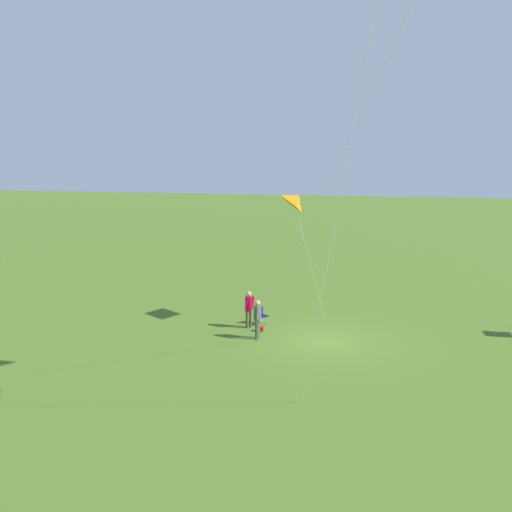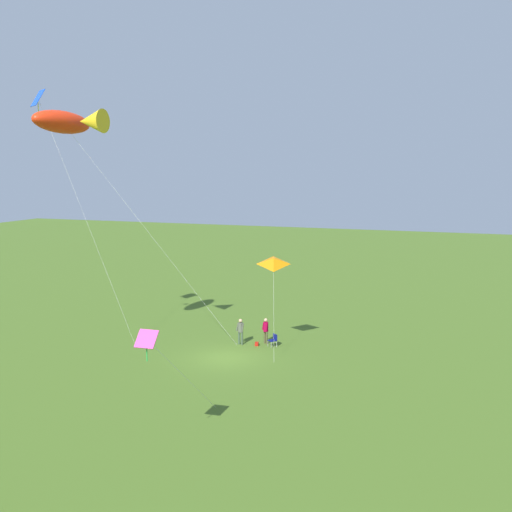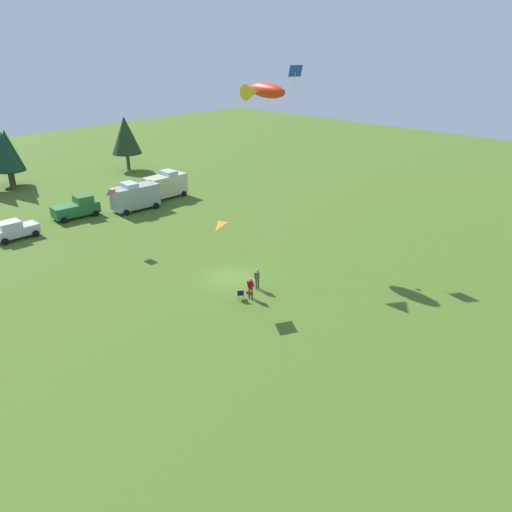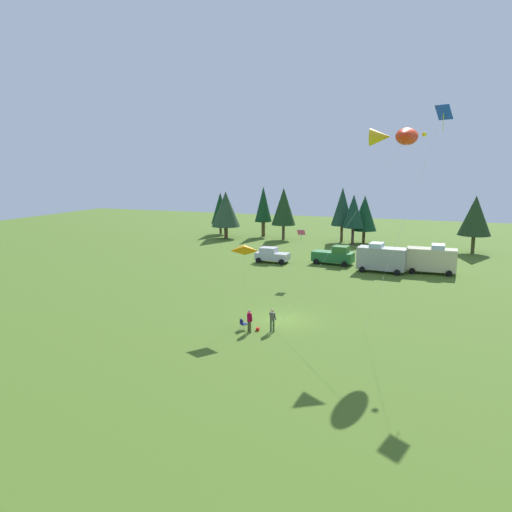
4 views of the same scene
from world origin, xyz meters
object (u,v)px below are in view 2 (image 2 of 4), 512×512
backpack_on_grass (257,344)px  kite_diamond_blue (41,106)px  kite_large_fish (69,122)px  person_kite_flyer (241,330)px  folding_chair (273,339)px  kite_delta_orange (274,263)px  person_spectator (266,329)px  kite_diamond_rainbow (149,342)px

backpack_on_grass → kite_diamond_blue: (11.80, 5.60, 15.20)m
kite_large_fish → kite_diamond_blue: bearing=-22.6°
person_kite_flyer → folding_chair: person_kite_flyer is taller
backpack_on_grass → kite_delta_orange: bearing=137.2°
folding_chair → backpack_on_grass: 1.18m
person_spectator → kite_large_fish: (9.35, 7.39, 13.19)m
kite_delta_orange → kite_diamond_blue: 16.92m
folding_chair → person_spectator: 0.96m
folding_chair → kite_diamond_rainbow: kite_diamond_rainbow is taller
person_spectator → kite_delta_orange: kite_delta_orange is taller
person_kite_flyer → kite_diamond_rainbow: bearing=16.1°
backpack_on_grass → kite_diamond_rainbow: size_ratio=0.05×
folding_chair → person_spectator: (0.68, -0.42, 0.53)m
person_kite_flyer → backpack_on_grass: person_kite_flyer is taller
kite_large_fish → kite_delta_orange: kite_large_fish is taller
person_kite_flyer → kite_diamond_blue: (10.70, 5.48, 14.29)m
backpack_on_grass → kite_diamond_rainbow: (-1.42, 16.45, 4.91)m
person_kite_flyer → kite_diamond_rainbow: 17.00m
kite_large_fish → kite_delta_orange: (-10.56, -5.28, -8.34)m
person_kite_flyer → kite_delta_orange: bearing=70.3°
kite_diamond_blue → kite_diamond_rainbow: bearing=140.6°
folding_chair → kite_large_fish: size_ratio=0.05×
folding_chair → kite_diamond_blue: size_ratio=0.05×
person_spectator → backpack_on_grass: bearing=0.9°
person_kite_flyer → folding_chair: size_ratio=2.12×
backpack_on_grass → kite_large_fish: kite_large_fish is taller
person_spectator → kite_large_fish: kite_large_fish is taller
kite_diamond_rainbow → backpack_on_grass: bearing=-85.1°
folding_chair → kite_delta_orange: 5.66m
person_spectator → kite_large_fish: bearing=-15.9°
person_kite_flyer → person_spectator: bearing=122.7°
kite_large_fish → kite_delta_orange: 14.46m
kite_diamond_rainbow → kite_diamond_blue: bearing=-39.4°
kite_large_fish → kite_diamond_rainbow: bearing=137.0°
kite_large_fish → kite_diamond_rainbow: kite_large_fish is taller
kite_delta_orange → kite_diamond_rainbow: size_ratio=0.98×
kite_delta_orange → kite_diamond_rainbow: kite_delta_orange is taller
person_kite_flyer → person_spectator: (-1.52, -0.72, 0.00)m
kite_large_fish → person_kite_flyer: bearing=-139.6°
person_kite_flyer → kite_diamond_blue: kite_diamond_blue is taller
backpack_on_grass → kite_large_fish: bearing=37.3°
person_spectator → kite_diamond_rainbow: kite_diamond_rainbow is taller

